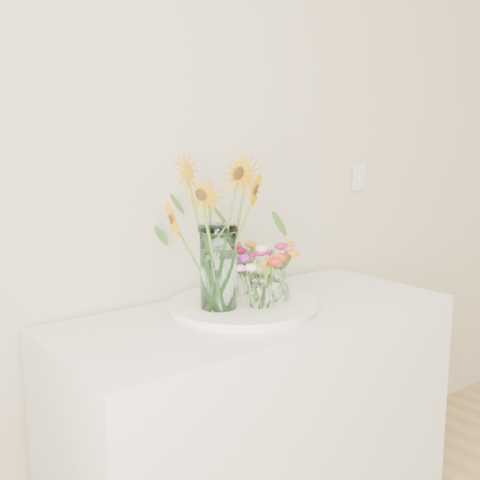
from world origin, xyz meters
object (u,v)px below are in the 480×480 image
Objects in this scene: counter at (256,433)px; tray at (242,307)px; small_vase_b at (278,284)px; small_vase_c at (241,279)px; small_vase_a at (260,291)px; mason_jar at (218,267)px.

counter is 2.90× the size of tray.
small_vase_c is (-0.04, 0.15, -0.00)m from small_vase_b.
small_vase_a reaches higher than counter.
small_vase_a is at bearing -166.70° from small_vase_b.
counter is 0.55m from small_vase_c.
mason_jar is 0.23m from small_vase_b.
mason_jar reaches higher than small_vase_a.
mason_jar reaches higher than tray.
counter is 11.47× the size of small_vase_b.
small_vase_c is (0.06, 0.18, -0.00)m from small_vase_a.
small_vase_b is 1.07× the size of small_vase_c.
mason_jar is 2.47× the size of small_vase_c.
counter is 0.54m from small_vase_b.
tray is at bearing 154.44° from small_vase_b.
counter is 12.00× the size of small_vase_a.
small_vase_a is (-0.02, -0.04, 0.53)m from counter.
small_vase_a is at bearing -32.69° from mason_jar.
mason_jar is at bearing -149.16° from small_vase_c.
small_vase_c is at bearing 72.17° from small_vase_a.
small_vase_c is at bearing 30.84° from mason_jar.
small_vase_a is (0.01, -0.08, 0.07)m from tray.
tray is at bearing 99.80° from small_vase_a.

